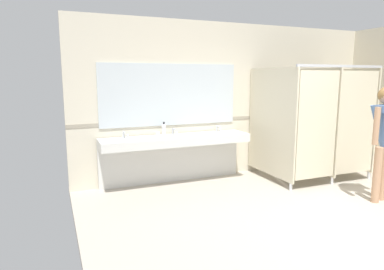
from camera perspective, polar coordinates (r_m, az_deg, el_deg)
ground_plane at (r=4.61m, az=26.18°, el=-15.06°), size 6.14×6.26×0.10m
wall_back at (r=6.48m, az=7.66°, el=5.83°), size 6.14×0.12×2.77m
wall_back_tile_band at (r=6.46m, az=7.87°, el=2.84°), size 6.14×0.01×0.06m
vanity_counter at (r=5.78m, az=-2.90°, el=-2.25°), size 2.53×0.54×0.95m
mirror_panel at (r=5.84m, az=-3.62°, el=6.76°), size 2.43×0.02×1.04m
bathroom_stalls at (r=6.43m, az=20.32°, el=2.28°), size 1.79×1.33×2.00m
person_standing at (r=5.58m, az=29.48°, el=0.73°), size 0.57×0.49×1.67m
soap_dispenser at (r=5.74m, az=-4.72°, el=0.94°), size 0.07×0.07×0.22m
paper_cup at (r=5.50m, az=-5.77°, el=0.03°), size 0.07×0.07×0.10m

